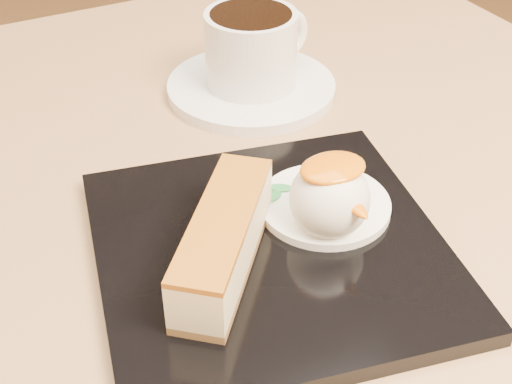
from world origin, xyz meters
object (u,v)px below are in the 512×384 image
ice_cream_scoop (330,198)px  coffee_cup (253,47)px  dessert_plate (270,250)px  table (242,356)px  saucer (251,87)px  cheesecake (224,241)px

ice_cream_scoop → coffee_cup: coffee_cup is taller
ice_cream_scoop → dessert_plate: bearing=172.9°
table → dessert_plate: 0.17m
ice_cream_scoop → saucer: bearing=76.8°
ice_cream_scoop → coffee_cup: size_ratio=0.49×
cheesecake → table: bearing=6.3°
table → saucer: bearing=60.1°
table → dessert_plate: dessert_plate is taller
table → ice_cream_scoop: 0.20m
saucer → coffee_cup: 0.04m
coffee_cup → cheesecake: bearing=-135.2°
coffee_cup → saucer: bearing=-180.0°
table → coffee_cup: bearing=59.6°
cheesecake → saucer: size_ratio=0.78×
table → cheesecake: cheesecake is taller
table → cheesecake: 0.20m
coffee_cup → ice_cream_scoop: bearing=-117.6°
table → ice_cream_scoop: size_ratio=15.33×
table → ice_cream_scoop: ice_cream_scoop is taller
table → coffee_cup: size_ratio=7.55×
dessert_plate → saucer: bearing=66.2°
dessert_plate → ice_cream_scoop: bearing=-7.1°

